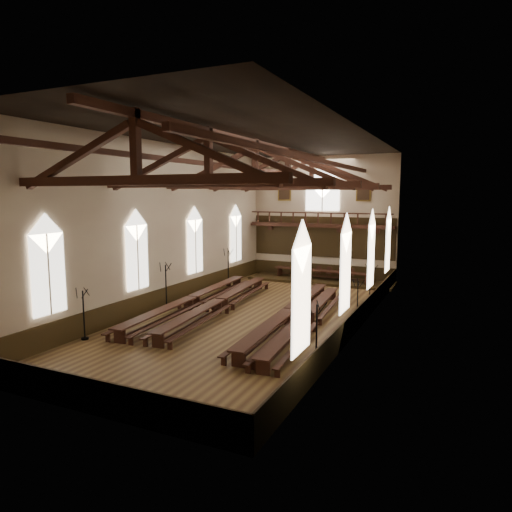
{
  "coord_description": "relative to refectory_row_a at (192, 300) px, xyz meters",
  "views": [
    {
      "loc": [
        10.78,
        -23.13,
        6.9
      ],
      "look_at": [
        -0.65,
        1.5,
        3.23
      ],
      "focal_mm": 32.0,
      "sensor_mm": 36.0,
      "label": 1
    }
  ],
  "objects": [
    {
      "name": "ground",
      "position": [
        4.17,
        0.22,
        -0.57
      ],
      "size": [
        26.0,
        26.0,
        0.0
      ],
      "primitive_type": "plane",
      "color": "brown",
      "rests_on": "ground"
    },
    {
      "name": "room_walls",
      "position": [
        4.17,
        0.22,
        5.89
      ],
      "size": [
        26.0,
        26.0,
        26.0
      ],
      "color": "beige",
      "rests_on": "ground"
    },
    {
      "name": "wainscot_band",
      "position": [
        4.17,
        0.22,
        0.03
      ],
      "size": [
        12.0,
        26.0,
        1.2
      ],
      "color": "#34250F",
      "rests_on": "ground"
    },
    {
      "name": "side_windows",
      "position": [
        4.17,
        0.22,
        3.17
      ],
      "size": [
        11.85,
        19.8,
        4.5
      ],
      "color": "white",
      "rests_on": "room_walls"
    },
    {
      "name": "end_window",
      "position": [
        4.17,
        13.11,
        6.66
      ],
      "size": [
        2.8,
        0.12,
        3.8
      ],
      "color": "white",
      "rests_on": "room_walls"
    },
    {
      "name": "minstrels_gallery",
      "position": [
        4.17,
        12.88,
        3.34
      ],
      "size": [
        11.8,
        1.24,
        3.7
      ],
      "color": "#3A1B12",
      "rests_on": "room_walls"
    },
    {
      "name": "portraits",
      "position": [
        4.17,
        13.11,
        6.53
      ],
      "size": [
        7.75,
        0.09,
        1.45
      ],
      "color": "brown",
      "rests_on": "room_walls"
    },
    {
      "name": "roof_trusses",
      "position": [
        4.17,
        0.22,
        7.65
      ],
      "size": [
        11.7,
        25.7,
        2.8
      ],
      "color": "#3A1B12",
      "rests_on": "room_walls"
    },
    {
      "name": "refectory_row_a",
      "position": [
        0.0,
        0.0,
        0.0
      ],
      "size": [
        2.11,
        14.76,
        0.78
      ],
      "color": "#3A1B12",
      "rests_on": "ground"
    },
    {
      "name": "refectory_row_b",
      "position": [
        1.83,
        0.2,
        -0.01
      ],
      "size": [
        2.26,
        14.7,
        0.77
      ],
      "color": "#3A1B12",
      "rests_on": "ground"
    },
    {
      "name": "refectory_row_c",
      "position": [
        6.47,
        -0.31,
        -0.0
      ],
      "size": [
        2.02,
        14.7,
        0.77
      ],
      "color": "#3A1B12",
      "rests_on": "ground"
    },
    {
      "name": "refectory_row_d",
      "position": [
        7.58,
        -0.85,
        -0.04
      ],
      "size": [
        1.99,
        14.24,
        0.72
      ],
      "color": "#3A1B12",
      "rests_on": "ground"
    },
    {
      "name": "dais",
      "position": [
        4.62,
        11.62,
        -0.46
      ],
      "size": [
        11.4,
        3.1,
        0.21
      ],
      "primitive_type": "cube",
      "color": "#34250F",
      "rests_on": "ground"
    },
    {
      "name": "high_table",
      "position": [
        4.62,
        11.62,
        0.26
      ],
      "size": [
        7.92,
        1.43,
        0.74
      ],
      "color": "#3A1B12",
      "rests_on": "dais"
    },
    {
      "name": "high_chairs",
      "position": [
        4.62,
        12.38,
        0.14
      ],
      "size": [
        4.92,
        0.42,
        0.92
      ],
      "color": "#3A1B12",
      "rests_on": "dais"
    },
    {
      "name": "candelabrum_left_near",
      "position": [
        -1.38,
        -7.22,
        0.2
      ],
      "size": [
        0.77,
        0.71,
        2.53
      ],
      "color": "black",
      "rests_on": "ground"
    },
    {
      "name": "candelabrum_left_mid",
      "position": [
        -1.38,
        -0.66,
        0.3
      ],
      "size": [
        0.85,
        0.84,
        2.86
      ],
      "color": "black",
      "rests_on": "ground"
    },
    {
      "name": "candelabrum_left_far",
      "position": [
        -1.38,
        7.25,
        0.29
      ],
      "size": [
        0.83,
        0.85,
        2.83
      ],
      "color": "black",
      "rests_on": "ground"
    },
    {
      "name": "candelabrum_right_near",
      "position": [
        9.72,
        -5.87,
        0.26
      ],
      "size": [
        0.82,
        0.77,
        2.72
      ],
      "color": "black",
      "rests_on": "ground"
    },
    {
      "name": "candelabrum_right_mid",
      "position": [
        9.72,
        1.61,
        0.14
      ],
      "size": [
        0.7,
        0.68,
        2.34
      ],
      "color": "black",
      "rests_on": "ground"
    },
    {
      "name": "candelabrum_right_far",
      "position": [
        9.72,
        5.06,
        0.24
      ],
      "size": [
        0.79,
        0.77,
        2.64
      ],
      "color": "black",
      "rests_on": "ground"
    }
  ]
}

